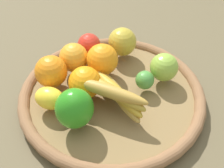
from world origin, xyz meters
TOP-DOWN VIEW (x-y plane):
  - ground_plane at (0.00, 0.00)m, footprint 2.40×2.40m
  - basket at (0.00, 0.00)m, footprint 0.47×0.47m
  - lime_0 at (0.03, 0.08)m, footprint 0.07×0.07m
  - apple_0 at (0.02, 0.14)m, footprint 0.08×0.08m
  - apple_2 at (-0.12, 0.09)m, footprint 0.08×0.08m
  - orange_2 at (-0.12, -0.05)m, footprint 0.10×0.10m
  - banana_bunch at (0.04, -0.02)m, footprint 0.19×0.14m
  - orange_3 at (-0.01, -0.06)m, footprint 0.10×0.10m
  - orange_1 at (-0.07, 0.01)m, footprint 0.10×0.10m
  - bell_pepper at (0.06, -0.12)m, footprint 0.08×0.09m
  - lemon_0 at (-0.02, -0.15)m, footprint 0.09×0.09m
  - apple_1 at (-0.16, 0.01)m, footprint 0.09×0.09m
  - orange_0 at (-0.09, -0.12)m, footprint 0.09×0.09m

SIDE VIEW (x-z plane):
  - ground_plane at x=0.00m, z-range 0.00..0.00m
  - basket at x=0.00m, z-range 0.00..0.04m
  - lime_0 at x=0.03m, z-range 0.04..0.09m
  - lemon_0 at x=-0.02m, z-range 0.04..0.09m
  - apple_1 at x=-0.16m, z-range 0.04..0.10m
  - banana_bunch at x=0.04m, z-range 0.04..0.11m
  - apple_0 at x=0.02m, z-range 0.04..0.11m
  - orange_2 at x=-0.12m, z-range 0.04..0.12m
  - orange_3 at x=-0.01m, z-range 0.04..0.12m
  - apple_2 at x=-0.12m, z-range 0.04..0.12m
  - orange_0 at x=-0.09m, z-range 0.04..0.12m
  - orange_1 at x=-0.07m, z-range 0.04..0.12m
  - bell_pepper at x=0.06m, z-range 0.04..0.14m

